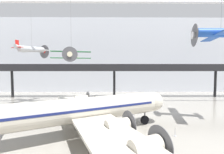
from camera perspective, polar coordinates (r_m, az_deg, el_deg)
The scene contains 10 objects.
ground_plane at distance 18.42m, azimuth 2.97°, elevation -23.92°, with size 260.00×260.00×0.00m, color gray.
hangar_back_wall at distance 56.54m, azimuth 0.60°, elevation 8.22°, with size 140.00×3.00×26.99m.
mezzanine_walkway at distance 43.36m, azimuth 0.89°, elevation 2.73°, with size 110.00×3.20×9.79m.
ceiling_truss_beam at distance 35.41m, azimuth 1.37°, elevation 26.72°, with size 120.00×0.60×0.60m.
airliner_silver_main at distance 19.22m, azimuth -11.29°, elevation -12.31°, with size 24.00×28.26×8.99m.
suspended_plane_blue_trainer at distance 28.62m, azimuth 36.07°, elevation 13.40°, with size 8.20×9.89×10.28m.
suspended_plane_green_biplane at distance 29.06m, azimuth -15.24°, elevation 7.82°, with size 7.29×6.00×12.43m.
suspended_plane_silver_racer at distance 40.39m, azimuth -28.24°, elevation 9.27°, with size 9.17×8.07×10.97m.
stanchion_barrier at distance 21.40m, azimuth 22.89°, elevation -19.23°, with size 0.36×0.36×1.08m.
info_sign_pedestal at distance 18.09m, azimuth 21.13°, elevation -23.03°, with size 0.16×0.78×1.24m.
Camera 1 is at (-0.99, -16.40, 8.34)m, focal length 24.00 mm.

